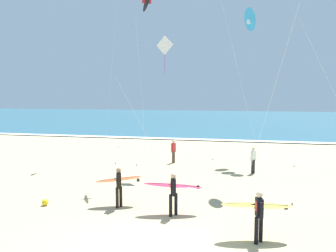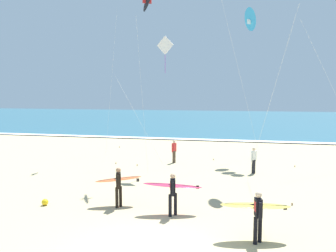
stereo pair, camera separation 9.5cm
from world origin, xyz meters
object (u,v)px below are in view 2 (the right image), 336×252
Objects in this scene: surfer_trailing at (257,209)px; beach_ball at (45,202)px; surfer_lead at (173,188)px; bystander_white_top at (254,160)px; bystander_red_top at (174,151)px; surfer_third at (119,182)px; kite_diamond_ivory_close at (163,51)px; kite_delta_cobalt_distant at (251,20)px.

beach_ball is (-8.77, 1.61, -0.91)m from surfer_trailing.
bystander_white_top is (3.32, 7.85, -0.24)m from surfer_lead.
surfer_trailing is 8.96m from beach_ball.
surfer_third is at bearing -92.78° from bystander_red_top.
beach_ball is at bearing -109.68° from bystander_red_top.
bystander_red_top is at bearing 87.22° from surfer_third.
kite_diamond_ivory_close reaches higher than surfer_third.
bystander_white_top is (0.14, 9.63, -0.24)m from surfer_trailing.
kite_diamond_ivory_close reaches higher than bystander_white_top.
surfer_lead is at bearing 150.70° from surfer_trailing.
beach_ball is at bearing -178.20° from surfer_lead.
kite_diamond_ivory_close is at bearing 119.91° from surfer_trailing.
surfer_third is 1.28× the size of bystander_red_top.
kite_delta_cobalt_distant is 33.38× the size of beach_ball.
kite_delta_cobalt_distant is at bearing 91.54° from surfer_trailing.
surfer_lead is at bearing -10.47° from surfer_third.
surfer_third is 9.57m from kite_diamond_ivory_close.
kite_delta_cobalt_distant is 10.09m from bystander_red_top.
kite_diamond_ivory_close is at bearing 106.28° from surfer_lead.
bystander_white_top is at bearing 79.24° from kite_delta_cobalt_distant.
kite_diamond_ivory_close is 5.23× the size of bystander_white_top.
surfer_lead is 1.54× the size of bystander_white_top.
kite_delta_cobalt_distant reaches higher than surfer_trailing.
surfer_lead is at bearing -116.32° from kite_delta_cobalt_distant.
surfer_lead is at bearing -112.91° from bystander_white_top.
surfer_trailing is at bearing -90.86° from bystander_white_top.
kite_diamond_ivory_close is 7.00m from bystander_red_top.
kite_diamond_ivory_close is (-5.18, 1.59, -1.27)m from kite_delta_cobalt_distant.
surfer_trailing is 8.59× the size of beach_ball.
surfer_lead is 10.08m from bystander_red_top.
kite_diamond_ivory_close is at bearing -177.27° from bystander_white_top.
kite_diamond_ivory_close is at bearing 66.43° from beach_ball.
bystander_red_top is at bearing 142.02° from kite_delta_cobalt_distant.
beach_ball is (-8.92, -8.02, -0.67)m from bystander_white_top.
surfer_trailing is at bearing -21.64° from surfer_third.
surfer_trailing is at bearing -10.37° from beach_ball.
bystander_red_top is (-5.18, 11.65, -0.24)m from surfer_trailing.
surfer_lead is 3.64m from surfer_trailing.
bystander_white_top is 5.69m from bystander_red_top.
bystander_red_top is at bearing 70.32° from beach_ball.
kite_delta_cobalt_distant is at bearing -37.98° from bystander_red_top.
surfer_lead and surfer_third have the same top height.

